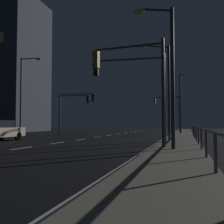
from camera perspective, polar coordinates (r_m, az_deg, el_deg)
The scene contains 14 objects.
ground_plane at distance 21.89m, azimuth -6.48°, elevation -6.06°, with size 112.00×112.00×0.00m, color black.
sidewalk_right at distance 20.21m, azimuth 15.06°, elevation -6.07°, with size 2.46×77.00×0.14m, color gray.
lane_markings_center at distance 25.15m, azimuth -3.39°, elevation -5.62°, with size 0.14×50.00×0.01m.
lane_edge_line at distance 25.27m, azimuth 11.92°, elevation -5.55°, with size 0.14×53.00×0.01m.
traffic_light_mid_left at distance 41.40m, azimuth 12.37°, elevation 1.33°, with size 4.13×0.75×5.68m.
traffic_light_far_left at distance 32.78m, azimuth -8.72°, elevation 1.45°, with size 4.10×0.58×5.14m.
traffic_light_far_right at distance 13.65m, azimuth 4.22°, elevation 8.85°, with size 4.00×0.50×5.51m.
traffic_light_near_right at distance 33.53m, azimuth -8.19°, elevation 1.76°, with size 4.79×0.64×5.44m.
traffic_light_far_center at distance 16.84m, azimuth 4.62°, elevation 7.13°, with size 4.83×0.56×5.65m.
street_lamp_corner at distance 12.38m, azimuth 11.92°, elevation 10.85°, with size 1.83×0.86×6.65m.
street_lamp_median at distance 27.43m, azimuth -19.05°, elevation 4.84°, with size 2.29×0.39×8.07m.
street_lamp_across_street at distance 19.49m, azimuth 11.44°, elevation 6.67°, with size 2.23×1.40×7.05m.
street_lamp_mid_block at distance 31.97m, azimuth 15.13°, elevation 3.04°, with size 0.79×1.53×7.18m.
barrier_fence at distance 13.82m, azimuth 18.98°, elevation -4.27°, with size 0.09×26.35×0.98m.
Camera 1 is at (8.42, -2.66, 1.29)m, focal length 40.95 mm.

